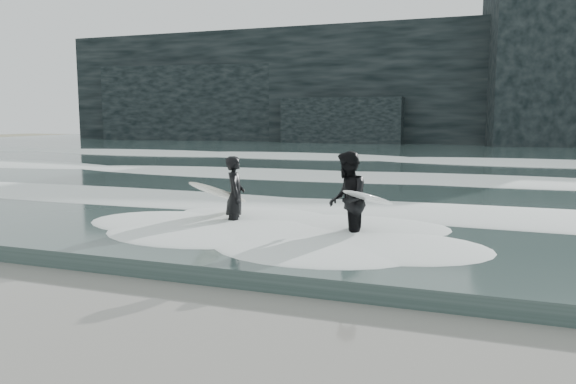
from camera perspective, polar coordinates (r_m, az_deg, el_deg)
name	(u,v)px	position (r m, az deg, el deg)	size (l,w,h in m)	color
ground	(66,374)	(6.14, -21.63, -16.85)	(120.00, 120.00, 0.00)	olive
sea	(423,157)	(33.42, 13.53, 3.47)	(90.00, 52.00, 0.30)	#344642
headland	(449,86)	(50.32, 16.00, 10.27)	(70.00, 9.00, 10.00)	black
foam_near	(326,202)	(13.82, 3.84, -1.04)	(60.00, 3.20, 0.20)	white
foam_mid	(380,174)	(20.58, 9.32, 1.82)	(60.00, 4.00, 0.24)	white
foam_far	(414,157)	(29.44, 12.63, 3.54)	(60.00, 4.80, 0.30)	white
surfer_left	(231,195)	(11.92, -5.80, -0.30)	(1.10, 2.13, 1.67)	black
surfer_right	(349,200)	(10.59, 6.19, -0.84)	(1.32, 1.93, 1.85)	black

